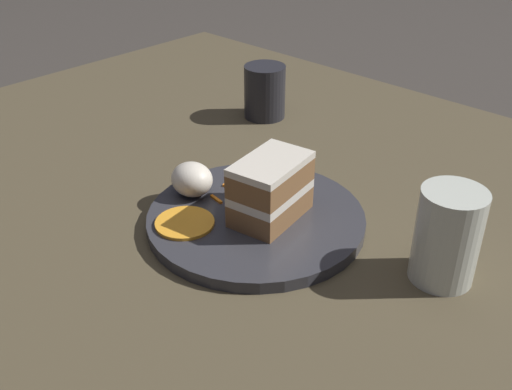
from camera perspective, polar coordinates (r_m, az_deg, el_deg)
name	(u,v)px	position (r m, az deg, el deg)	size (l,w,h in m)	color
ground_plane	(209,246)	(0.78, -4.49, -4.83)	(6.00, 6.00, 0.00)	#38332D
dining_table	(209,236)	(0.77, -4.54, -3.91)	(1.32, 1.20, 0.03)	#4C422D
plate	(256,219)	(0.76, 0.00, -2.30)	(0.28, 0.28, 0.02)	#333338
cake_slice	(271,189)	(0.73, 1.41, 0.57)	(0.08, 0.11, 0.08)	brown
cream_dollop	(192,179)	(0.79, -6.13, 1.50)	(0.06, 0.05, 0.04)	silver
orange_garnish	(185,223)	(0.74, -6.80, -2.65)	(0.07, 0.07, 0.00)	orange
carrot_shreds_scatter	(232,189)	(0.81, -2.29, 0.60)	(0.03, 0.09, 0.00)	orange
drinking_glass	(446,242)	(0.68, 17.65, -4.28)	(0.07, 0.07, 0.11)	beige
coffee_mug	(265,90)	(1.05, 0.84, 10.01)	(0.07, 0.07, 0.09)	#232328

